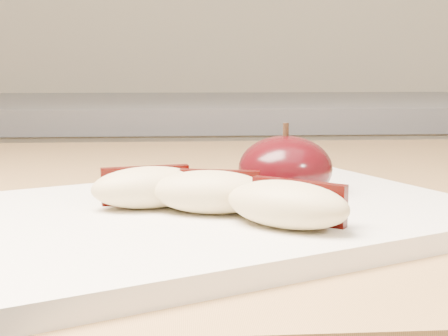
{
  "coord_description": "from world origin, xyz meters",
  "views": [
    {
      "loc": [
        -0.1,
        -0.05,
        1.0
      ],
      "look_at": [
        -0.08,
        0.36,
        0.94
      ],
      "focal_mm": 50.0,
      "sensor_mm": 36.0,
      "label": 1
    }
  ],
  "objects": [
    {
      "name": "back_cabinet",
      "position": [
        0.0,
        1.2,
        0.47
      ],
      "size": [
        2.4,
        0.62,
        0.94
      ],
      "color": "silver",
      "rests_on": "ground"
    },
    {
      "name": "apple_half",
      "position": [
        -0.03,
        0.4,
        0.93
      ],
      "size": [
        0.09,
        0.09,
        0.06
      ],
      "rotation": [
        0.0,
        0.0,
        -0.43
      ],
      "color": "black",
      "rests_on": "cutting_board"
    },
    {
      "name": "apple_wedge_b",
      "position": [
        -0.09,
        0.33,
        0.93
      ],
      "size": [
        0.08,
        0.05,
        0.03
      ],
      "rotation": [
        0.0,
        0.0,
        -0.21
      ],
      "color": "tan",
      "rests_on": "cutting_board"
    },
    {
      "name": "apple_wedge_c",
      "position": [
        -0.04,
        0.3,
        0.93
      ],
      "size": [
        0.08,
        0.07,
        0.03
      ],
      "rotation": [
        0.0,
        0.0,
        -0.62
      ],
      "color": "tan",
      "rests_on": "cutting_board"
    },
    {
      "name": "apple_wedge_a",
      "position": [
        -0.13,
        0.35,
        0.93
      ],
      "size": [
        0.08,
        0.05,
        0.03
      ],
      "rotation": [
        0.0,
        0.0,
        0.22
      ],
      "color": "tan",
      "rests_on": "cutting_board"
    },
    {
      "name": "cutting_board",
      "position": [
        -0.08,
        0.36,
        0.91
      ],
      "size": [
        0.39,
        0.35,
        0.01
      ],
      "primitive_type": "cube",
      "rotation": [
        0.0,
        0.0,
        0.42
      ],
      "color": "silver",
      "rests_on": "island_counter"
    }
  ]
}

